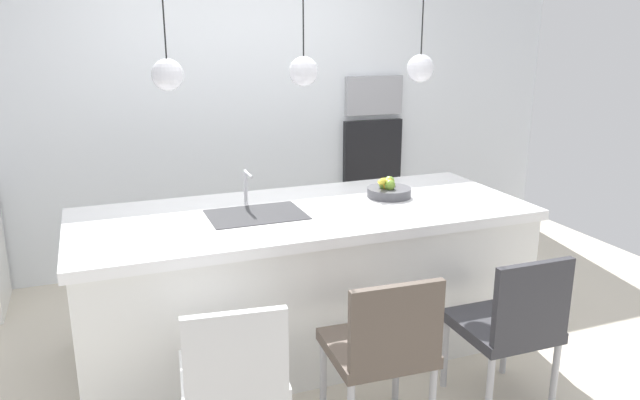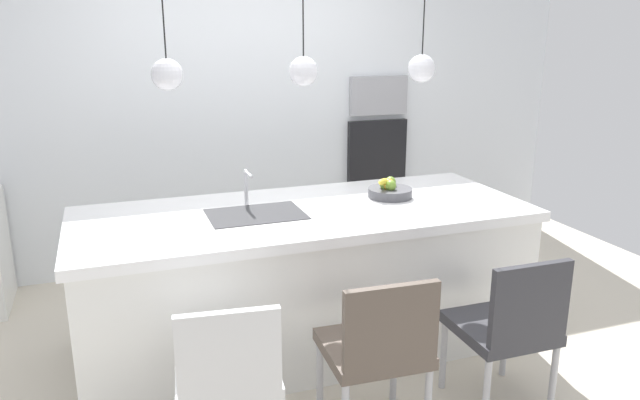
% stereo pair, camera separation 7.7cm
% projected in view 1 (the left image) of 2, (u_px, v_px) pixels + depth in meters
% --- Properties ---
extents(floor, '(6.60, 6.60, 0.00)m').
position_uv_depth(floor, '(306.00, 342.00, 3.92)').
color(floor, beige).
rests_on(floor, ground).
extents(back_wall, '(6.00, 0.10, 2.60)m').
position_uv_depth(back_wall, '(238.00, 110.00, 5.05)').
color(back_wall, white).
rests_on(back_wall, ground).
extents(kitchen_island, '(2.74, 1.10, 0.90)m').
position_uv_depth(kitchen_island, '(305.00, 278.00, 3.80)').
color(kitchen_island, white).
rests_on(kitchen_island, ground).
extents(sink_basin, '(0.56, 0.40, 0.02)m').
position_uv_depth(sink_basin, '(256.00, 215.00, 3.57)').
color(sink_basin, '#2D2D30').
rests_on(sink_basin, kitchen_island).
extents(faucet, '(0.02, 0.17, 0.22)m').
position_uv_depth(faucet, '(246.00, 183.00, 3.72)').
color(faucet, silver).
rests_on(faucet, kitchen_island).
extents(fruit_bowl, '(0.29, 0.29, 0.14)m').
position_uv_depth(fruit_bowl, '(388.00, 190.00, 3.94)').
color(fruit_bowl, '#4C4C51').
rests_on(fruit_bowl, kitchen_island).
extents(microwave, '(0.54, 0.08, 0.34)m').
position_uv_depth(microwave, '(373.00, 95.00, 5.38)').
color(microwave, '#9E9EA3').
rests_on(microwave, back_wall).
extents(oven, '(0.56, 0.08, 0.56)m').
position_uv_depth(oven, '(372.00, 151.00, 5.52)').
color(oven, black).
rests_on(oven, back_wall).
extents(chair_near, '(0.50, 0.50, 0.87)m').
position_uv_depth(chair_near, '(234.00, 374.00, 2.63)').
color(chair_near, silver).
rests_on(chair_near, ground).
extents(chair_middle, '(0.50, 0.48, 0.87)m').
position_uv_depth(chair_middle, '(382.00, 346.00, 2.88)').
color(chair_middle, brown).
rests_on(chair_middle, ground).
extents(chair_far, '(0.47, 0.48, 0.88)m').
position_uv_depth(chair_far, '(510.00, 322.00, 3.13)').
color(chair_far, '#333338').
rests_on(chair_far, ground).
extents(pendant_light_left, '(0.17, 0.17, 0.77)m').
position_uv_depth(pendant_light_left, '(168.00, 74.00, 3.19)').
color(pendant_light_left, silver).
extents(pendant_light_center, '(0.17, 0.17, 0.77)m').
position_uv_depth(pendant_light_center, '(304.00, 71.00, 3.45)').
color(pendant_light_center, silver).
extents(pendant_light_right, '(0.17, 0.17, 0.77)m').
position_uv_depth(pendant_light_right, '(420.00, 68.00, 3.72)').
color(pendant_light_right, silver).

